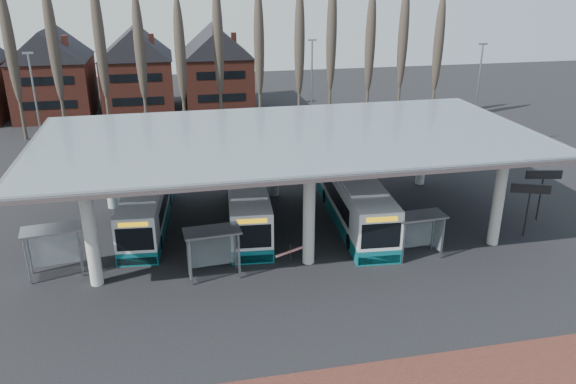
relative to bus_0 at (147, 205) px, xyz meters
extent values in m
plane|color=black|center=(9.37, -9.75, -1.49)|extent=(140.00, 140.00, 0.00)
cylinder|color=beige|center=(-2.63, -7.25, 1.51)|extent=(0.70, 0.70, 6.00)
cylinder|color=beige|center=(-2.63, 3.75, 1.51)|extent=(0.70, 0.70, 6.00)
cylinder|color=beige|center=(9.37, -7.25, 1.51)|extent=(0.70, 0.70, 6.00)
cylinder|color=beige|center=(9.37, 3.75, 1.51)|extent=(0.70, 0.70, 6.00)
cylinder|color=beige|center=(21.37, -7.25, 1.51)|extent=(0.70, 0.70, 6.00)
cylinder|color=beige|center=(21.37, 3.75, 1.51)|extent=(0.70, 0.70, 6.00)
cube|color=gray|center=(9.37, -1.75, 4.76)|extent=(32.00, 16.00, 0.12)
cube|color=silver|center=(9.37, -1.75, 4.83)|extent=(31.50, 15.50, 0.04)
cone|color=#473D33|center=(-12.63, 23.25, 5.76)|extent=(0.36, 0.36, 14.50)
ellipsoid|color=#473D33|center=(-12.63, 23.25, 7.50)|extent=(1.10, 1.10, 11.02)
cone|color=#473D33|center=(-8.63, 23.25, 5.76)|extent=(0.36, 0.36, 14.50)
ellipsoid|color=#473D33|center=(-8.63, 23.25, 7.50)|extent=(1.10, 1.10, 11.02)
cone|color=#473D33|center=(-4.63, 23.25, 5.76)|extent=(0.36, 0.36, 14.50)
ellipsoid|color=#473D33|center=(-4.63, 23.25, 7.50)|extent=(1.10, 1.10, 11.02)
cone|color=#473D33|center=(-0.63, 23.25, 5.76)|extent=(0.36, 0.36, 14.50)
ellipsoid|color=#473D33|center=(-0.63, 23.25, 7.50)|extent=(1.10, 1.10, 11.02)
cone|color=#473D33|center=(3.37, 23.25, 5.76)|extent=(0.36, 0.36, 14.50)
ellipsoid|color=#473D33|center=(3.37, 23.25, 7.50)|extent=(1.10, 1.10, 11.02)
cone|color=#473D33|center=(7.37, 23.25, 5.76)|extent=(0.36, 0.36, 14.50)
ellipsoid|color=#473D33|center=(7.37, 23.25, 7.50)|extent=(1.10, 1.10, 11.02)
cone|color=#473D33|center=(11.37, 23.25, 5.76)|extent=(0.36, 0.36, 14.50)
ellipsoid|color=#473D33|center=(11.37, 23.25, 7.50)|extent=(1.10, 1.10, 11.02)
cone|color=#473D33|center=(15.37, 23.25, 5.76)|extent=(0.36, 0.36, 14.50)
ellipsoid|color=#473D33|center=(15.37, 23.25, 7.50)|extent=(1.10, 1.10, 11.02)
cone|color=#473D33|center=(19.37, 23.25, 5.76)|extent=(0.36, 0.36, 14.50)
ellipsoid|color=#473D33|center=(19.37, 23.25, 7.50)|extent=(1.10, 1.10, 11.02)
cone|color=#473D33|center=(23.37, 23.25, 5.76)|extent=(0.36, 0.36, 14.50)
ellipsoid|color=#473D33|center=(23.37, 23.25, 7.50)|extent=(1.10, 1.10, 11.02)
cone|color=#473D33|center=(27.37, 23.25, 5.76)|extent=(0.36, 0.36, 14.50)
ellipsoid|color=#473D33|center=(27.37, 23.25, 7.50)|extent=(1.10, 1.10, 11.02)
cone|color=#473D33|center=(31.37, 23.25, 5.76)|extent=(0.36, 0.36, 14.50)
ellipsoid|color=#473D33|center=(31.37, 23.25, 7.50)|extent=(1.10, 1.10, 11.02)
cube|color=maroon|center=(-11.13, 34.25, 2.01)|extent=(8.00, 10.00, 7.00)
pyramid|color=black|center=(-11.13, 34.25, 9.01)|extent=(8.30, 10.30, 3.50)
cube|color=maroon|center=(-1.63, 34.25, 2.01)|extent=(8.00, 10.00, 7.00)
pyramid|color=black|center=(-1.63, 34.25, 9.01)|extent=(8.30, 10.30, 3.50)
cube|color=maroon|center=(7.87, 34.25, 2.01)|extent=(8.00, 10.00, 7.00)
pyramid|color=black|center=(7.87, 34.25, 9.01)|extent=(8.30, 10.30, 3.50)
cylinder|color=slate|center=(-8.63, 12.25, 3.51)|extent=(0.16, 0.16, 10.00)
cube|color=slate|center=(-8.63, 12.25, 8.61)|extent=(0.80, 0.15, 0.15)
cylinder|color=slate|center=(15.37, 16.25, 3.51)|extent=(0.16, 0.16, 10.00)
cube|color=slate|center=(15.37, 16.25, 8.61)|extent=(0.80, 0.15, 0.15)
cylinder|color=slate|center=(29.37, 10.25, 3.51)|extent=(0.16, 0.16, 10.00)
cube|color=slate|center=(29.37, 10.25, 8.61)|extent=(0.80, 0.15, 0.15)
cube|color=white|center=(-0.01, -0.07, 0.21)|extent=(3.47, 11.50, 2.64)
cube|color=#0D5D64|center=(-0.01, -0.07, -1.06)|extent=(3.49, 11.52, 0.85)
cube|color=white|center=(-0.01, -0.07, 1.58)|extent=(2.80, 6.97, 0.17)
cube|color=black|center=(0.04, 0.40, 0.31)|extent=(3.20, 8.35, 1.04)
cube|color=black|center=(-0.54, -5.69, 0.26)|extent=(2.11, 0.26, 1.42)
cube|color=black|center=(0.53, 5.55, 0.31)|extent=(2.04, 0.25, 1.13)
cube|color=#D49A0B|center=(-0.54, -5.69, 1.20)|extent=(1.68, 0.21, 0.28)
cube|color=black|center=(-0.54, -5.68, -1.16)|extent=(2.28, 0.29, 0.47)
cylinder|color=black|center=(-1.43, -3.54, -1.03)|extent=(0.35, 0.93, 0.91)
cylinder|color=black|center=(0.74, -3.75, -1.03)|extent=(0.35, 0.93, 0.91)
cylinder|color=black|center=(-0.78, 3.32, -1.03)|extent=(0.35, 0.93, 0.91)
cylinder|color=black|center=(1.39, 3.11, -1.03)|extent=(0.35, 0.93, 0.91)
cube|color=white|center=(6.60, -0.99, 0.28)|extent=(3.45, 11.90, 2.74)
cube|color=#0D5D64|center=(6.60, -0.99, -1.05)|extent=(3.47, 11.93, 0.88)
cube|color=white|center=(6.60, -0.99, 1.69)|extent=(2.81, 7.20, 0.18)
cube|color=black|center=(6.64, -0.51, 0.37)|extent=(3.22, 8.63, 1.08)
cube|color=black|center=(6.12, -6.82, 0.32)|extent=(2.19, 0.24, 1.47)
cube|color=black|center=(7.08, 4.84, 0.37)|extent=(2.12, 0.23, 1.17)
cube|color=#D49A0B|center=(6.12, -6.82, 1.30)|extent=(1.74, 0.19, 0.29)
cube|color=black|center=(6.12, -6.82, -1.14)|extent=(2.37, 0.27, 0.49)
cylinder|color=black|center=(5.17, -4.61, -1.02)|extent=(0.35, 0.96, 0.94)
cylinder|color=black|center=(7.42, -4.79, -1.02)|extent=(0.35, 0.96, 0.94)
cylinder|color=black|center=(5.76, 2.51, -1.02)|extent=(0.35, 0.96, 0.94)
cylinder|color=black|center=(8.01, 2.33, -1.02)|extent=(0.35, 0.96, 0.94)
cube|color=white|center=(13.77, -2.28, 0.38)|extent=(3.50, 12.61, 2.91)
cube|color=#0D5D64|center=(13.77, -2.28, -1.02)|extent=(3.53, 12.64, 0.93)
cube|color=white|center=(13.77, -2.28, 1.89)|extent=(2.90, 7.62, 0.19)
cube|color=black|center=(13.81, -1.76, 0.49)|extent=(3.30, 9.14, 1.14)
cube|color=black|center=(13.34, -8.47, 0.44)|extent=(2.33, 0.22, 1.56)
cube|color=black|center=(14.20, 3.92, 0.49)|extent=(2.25, 0.22, 1.25)
cube|color=#D49A0B|center=(13.34, -8.47, 1.47)|extent=(1.85, 0.18, 0.31)
cube|color=black|center=(13.34, -8.46, -1.12)|extent=(2.52, 0.26, 0.52)
cylinder|color=black|center=(12.30, -6.13, -0.99)|extent=(0.36, 1.01, 1.00)
cylinder|color=black|center=(14.70, -6.30, -0.99)|extent=(0.36, 1.01, 1.00)
cylinder|color=black|center=(12.83, 1.43, -0.99)|extent=(0.36, 1.01, 1.00)
cylinder|color=black|center=(15.22, 1.27, -0.99)|extent=(0.36, 1.01, 1.00)
cube|color=gray|center=(-6.18, -6.57, -0.09)|extent=(0.10, 0.10, 2.80)
cube|color=gray|center=(-3.52, -6.21, -0.09)|extent=(0.10, 0.10, 2.80)
cube|color=gray|center=(-6.35, -5.35, -0.09)|extent=(0.10, 0.10, 2.80)
cube|color=gray|center=(-3.68, -4.99, -0.09)|extent=(0.10, 0.10, 2.80)
cube|color=gray|center=(-4.93, -5.78, 1.37)|extent=(3.31, 1.96, 0.11)
cube|color=silver|center=(-5.02, -5.11, -0.03)|extent=(2.67, 0.40, 2.24)
cube|color=silver|center=(-6.32, -5.96, -0.03)|extent=(0.21, 1.23, 2.24)
cube|color=silver|center=(-3.55, -5.60, -0.03)|extent=(0.21, 1.23, 2.24)
cube|color=gray|center=(2.49, -8.48, -0.10)|extent=(0.10, 0.10, 2.77)
cube|color=gray|center=(5.14, -8.28, -0.10)|extent=(0.10, 0.10, 2.77)
cube|color=gray|center=(2.40, -7.26, -0.10)|extent=(0.10, 0.10, 2.77)
cube|color=gray|center=(5.05, -7.06, -0.10)|extent=(0.10, 0.10, 2.77)
cube|color=gray|center=(3.77, -7.77, 1.34)|extent=(3.22, 1.78, 0.11)
cube|color=silver|center=(3.72, -7.11, -0.04)|extent=(2.66, 0.25, 2.22)
cube|color=silver|center=(2.39, -7.88, -0.04)|extent=(0.14, 1.22, 2.22)
cube|color=silver|center=(5.15, -7.66, -0.04)|extent=(0.14, 1.22, 2.22)
cube|color=gray|center=(14.73, -8.57, -0.16)|extent=(0.09, 0.09, 2.65)
cube|color=gray|center=(17.27, -8.42, -0.16)|extent=(0.09, 0.09, 2.65)
cube|color=gray|center=(14.66, -7.40, -0.16)|extent=(0.09, 0.09, 2.65)
cube|color=gray|center=(17.21, -7.25, -0.16)|extent=(0.09, 0.09, 2.65)
cube|color=gray|center=(15.97, -7.91, 1.22)|extent=(3.05, 1.66, 0.11)
cube|color=silver|center=(15.93, -7.27, -0.11)|extent=(2.55, 0.19, 2.12)
cube|color=silver|center=(14.64, -7.99, -0.11)|extent=(0.11, 1.17, 2.12)
cube|color=silver|center=(17.29, -7.83, -0.11)|extent=(0.11, 1.17, 2.12)
cylinder|color=black|center=(23.96, -6.64, 0.26)|extent=(0.11, 0.11, 3.50)
cube|color=black|center=(23.96, -6.64, 1.80)|extent=(2.31, 0.94, 0.60)
cylinder|color=black|center=(26.36, -4.52, 0.28)|extent=(0.11, 0.11, 3.53)
cube|color=black|center=(26.36, -4.52, 1.82)|extent=(2.40, 0.61, 0.61)
cube|color=black|center=(8.33, -7.00, -0.91)|extent=(0.08, 0.08, 1.16)
cube|color=red|center=(8.33, -7.52, -0.49)|extent=(2.14, 1.08, 0.11)
camera|label=1|loc=(2.16, -35.80, 14.63)|focal=35.00mm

